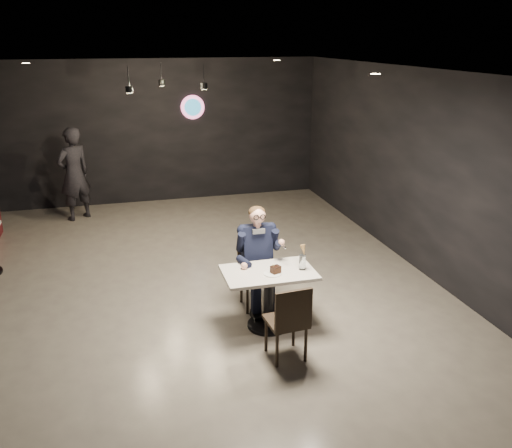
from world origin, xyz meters
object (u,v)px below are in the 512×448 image
object	(u,v)px
main_table	(268,299)
passerby	(74,174)
sundae_glass	(302,262)
chair_far	(257,275)
chair_near	(286,320)
seated_man	(257,256)

from	to	relation	value
main_table	passerby	size ratio (longest dim) A/B	0.61
sundae_glass	passerby	size ratio (longest dim) A/B	0.10
chair_far	chair_near	size ratio (longest dim) A/B	1.00
seated_man	main_table	bearing A→B (deg)	-90.00
sundae_glass	main_table	bearing A→B (deg)	172.68
chair_near	main_table	bearing A→B (deg)	85.66
chair_far	passerby	bearing A→B (deg)	118.60
chair_far	sundae_glass	world-z (taller)	sundae_glass
main_table	passerby	bearing A→B (deg)	115.90
chair_far	chair_near	bearing A→B (deg)	-90.00
main_table	sundae_glass	bearing A→B (deg)	-7.32
seated_man	sundae_glass	world-z (taller)	seated_man
chair_far	chair_near	world-z (taller)	same
main_table	sundae_glass	xyz separation A→B (m)	(0.41, -0.05, 0.47)
main_table	chair_near	bearing A→B (deg)	-90.00
main_table	chair_far	distance (m)	0.56
chair_near	seated_man	world-z (taller)	seated_man
main_table	chair_near	size ratio (longest dim) A/B	1.20
passerby	seated_man	bearing A→B (deg)	85.24
chair_far	chair_near	distance (m)	1.24
chair_near	chair_far	bearing A→B (deg)	85.66
chair_far	seated_man	size ratio (longest dim) A/B	0.64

